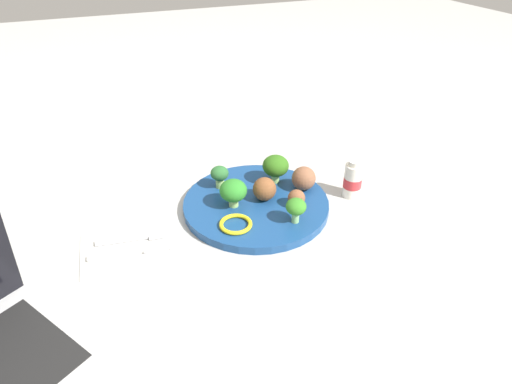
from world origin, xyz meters
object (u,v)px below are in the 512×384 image
at_px(broccoli_floret_back_right, 220,175).
at_px(knife, 137,250).
at_px(napkin, 133,246).
at_px(fork, 136,237).
at_px(broccoli_floret_near_rim, 296,207).
at_px(broccoli_floret_mid_right, 276,166).
at_px(plate, 256,204).
at_px(meatball_far_rim, 296,198).
at_px(broccoli_floret_back_left, 234,192).
at_px(pepper_ring_far_rim, 236,224).
at_px(meatball_center, 304,178).
at_px(meatball_mid_left, 265,190).
at_px(yogurt_bottle, 353,180).

relative_size(broccoli_floret_back_right, knife, 0.32).
xyz_separation_m(napkin, fork, (0.01, 0.02, 0.00)).
bearing_deg(broccoli_floret_near_rim, broccoli_floret_mid_right, 80.90).
bearing_deg(plate, meatball_far_rim, -33.31).
relative_size(broccoli_floret_back_left, fork, 0.45).
bearing_deg(pepper_ring_far_rim, meatball_center, 21.52).
distance_m(broccoli_floret_near_rim, pepper_ring_far_rim, 0.11).
xyz_separation_m(broccoli_floret_near_rim, meatball_mid_left, (-0.02, 0.08, -0.01)).
distance_m(broccoli_floret_mid_right, yogurt_bottle, 0.16).
bearing_deg(meatball_center, meatball_far_rim, -129.21).
distance_m(broccoli_floret_near_rim, meatball_far_rim, 0.05).
relative_size(broccoli_floret_back_left, broccoli_floret_near_rim, 1.15).
xyz_separation_m(meatball_center, pepper_ring_far_rim, (-0.17, -0.07, -0.02)).
xyz_separation_m(pepper_ring_far_rim, yogurt_bottle, (0.26, 0.03, 0.02)).
xyz_separation_m(plate, napkin, (-0.24, -0.03, -0.01)).
bearing_deg(broccoli_floret_mid_right, meatball_mid_left, -129.98).
relative_size(broccoli_floret_near_rim, napkin, 0.28).
bearing_deg(broccoli_floret_back_left, napkin, -171.25).
bearing_deg(meatball_mid_left, broccoli_floret_back_right, 130.92).
height_order(broccoli_floret_back_left, napkin, broccoli_floret_back_left).
bearing_deg(meatball_mid_left, broccoli_floret_back_left, 178.94).
relative_size(broccoli_floret_back_right, napkin, 0.27).
bearing_deg(napkin, broccoli_floret_back_right, 28.74).
distance_m(broccoli_floret_near_rim, yogurt_bottle, 0.16).
distance_m(broccoli_floret_near_rim, meatball_mid_left, 0.09).
height_order(napkin, fork, fork).
xyz_separation_m(broccoli_floret_near_rim, napkin, (-0.28, 0.06, -0.04)).
height_order(pepper_ring_far_rim, fork, pepper_ring_far_rim).
distance_m(broccoli_floret_back_right, yogurt_bottle, 0.26).
distance_m(meatball_center, fork, 0.34).
height_order(plate, yogurt_bottle, yogurt_bottle).
relative_size(broccoli_floret_back_left, meatball_mid_left, 1.21).
bearing_deg(yogurt_bottle, broccoli_floret_mid_right, 148.35).
distance_m(broccoli_floret_back_left, broccoli_floret_near_rim, 0.12).
xyz_separation_m(plate, pepper_ring_far_rim, (-0.06, -0.06, 0.01)).
bearing_deg(knife, broccoli_floret_back_right, 33.68).
height_order(broccoli_floret_back_left, meatball_far_rim, broccoli_floret_back_left).
bearing_deg(yogurt_bottle, meatball_center, 157.97).
height_order(meatball_mid_left, pepper_ring_far_rim, meatball_mid_left).
relative_size(broccoli_floret_near_rim, meatball_center, 1.00).
bearing_deg(fork, knife, -94.87).
distance_m(plate, meatball_mid_left, 0.04).
bearing_deg(napkin, broccoli_floret_mid_right, 15.24).
bearing_deg(meatball_center, plate, -177.01).
height_order(broccoli_floret_back_right, meatball_far_rim, broccoli_floret_back_right).
relative_size(broccoli_floret_near_rim, knife, 0.33).
bearing_deg(broccoli_floret_back_right, broccoli_floret_mid_right, -11.50).
bearing_deg(knife, yogurt_bottle, 2.70).
xyz_separation_m(knife, yogurt_bottle, (0.43, 0.02, 0.03)).
relative_size(meatball_far_rim, meatball_center, 0.69).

